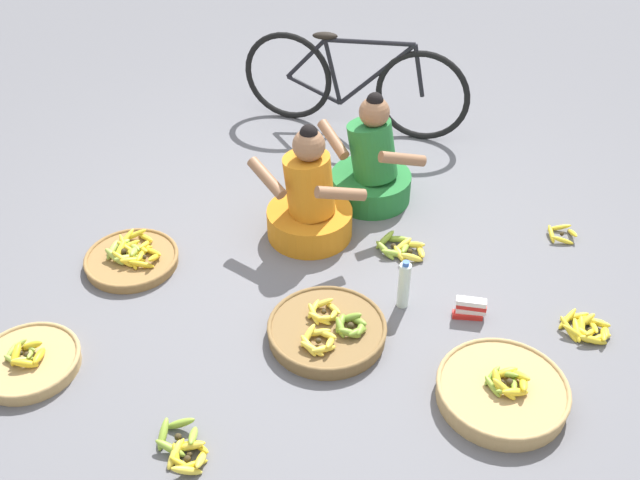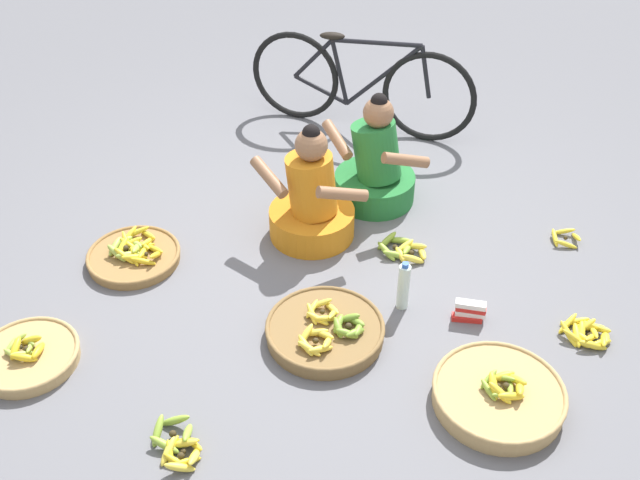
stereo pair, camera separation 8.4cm
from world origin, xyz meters
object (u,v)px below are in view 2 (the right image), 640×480
at_px(bicycle_leaning, 360,84).
at_px(banana_basket_near_vendor, 134,255).
at_px(loose_bananas_front_center, 565,238).
at_px(water_bottle, 403,286).
at_px(vendor_woman_front, 312,202).
at_px(banana_basket_back_right, 28,356).
at_px(loose_bananas_back_center, 178,445).
at_px(packet_carton_stack, 470,311).
at_px(vendor_woman_behind, 375,168).
at_px(loose_bananas_front_right, 403,250).
at_px(banana_basket_near_bicycle, 499,395).
at_px(banana_basket_mid_left, 325,330).
at_px(loose_bananas_front_left, 588,334).

distance_m(bicycle_leaning, banana_basket_near_vendor, 2.12).
xyz_separation_m(loose_bananas_front_center, water_bottle, (-0.96, -0.71, 0.12)).
xyz_separation_m(vendor_woman_front, water_bottle, (0.58, -0.58, -0.10)).
xyz_separation_m(banana_basket_back_right, banana_basket_near_vendor, (0.26, 0.84, -0.00)).
relative_size(loose_bananas_front_center, water_bottle, 0.57).
distance_m(loose_bananas_back_center, packet_carton_stack, 1.66).
relative_size(banana_basket_near_vendor, water_bottle, 1.78).
xyz_separation_m(vendor_woman_front, vendor_woman_behind, (0.35, 0.43, -0.00)).
relative_size(loose_bananas_back_center, water_bottle, 0.97).
relative_size(vendor_woman_behind, loose_bananas_front_right, 2.38).
xyz_separation_m(banana_basket_near_bicycle, water_bottle, (-0.48, 0.61, 0.09)).
height_order(loose_bananas_front_right, packet_carton_stack, packet_carton_stack).
bearing_deg(packet_carton_stack, banana_basket_mid_left, -162.45).
distance_m(banana_basket_mid_left, banana_basket_back_right, 1.50).
distance_m(banana_basket_near_bicycle, banana_basket_back_right, 2.33).
height_order(bicycle_leaning, banana_basket_near_bicycle, bicycle_leaning).
bearing_deg(banana_basket_mid_left, loose_bananas_back_center, -125.66).
xyz_separation_m(vendor_woman_front, banana_basket_mid_left, (0.20, -0.87, -0.19)).
bearing_deg(loose_bananas_front_right, water_bottle, -87.97).
relative_size(banana_basket_mid_left, loose_bananas_front_left, 2.17).
distance_m(loose_bananas_back_center, loose_bananas_front_right, 1.79).
relative_size(vendor_woman_front, loose_bananas_front_left, 2.64).
height_order(vendor_woman_front, banana_basket_mid_left, vendor_woman_front).
bearing_deg(banana_basket_mid_left, vendor_woman_behind, 83.27).
bearing_deg(banana_basket_near_bicycle, bicycle_leaning, 109.50).
height_order(water_bottle, packet_carton_stack, water_bottle).
bearing_deg(loose_bananas_front_center, bicycle_leaning, 138.47).
xyz_separation_m(loose_bananas_front_left, packet_carton_stack, (-0.61, 0.06, 0.03)).
bearing_deg(water_bottle, loose_bananas_front_center, 36.72).
bearing_deg(vendor_woman_behind, vendor_woman_front, -129.03).
distance_m(vendor_woman_front, bicycle_leaning, 1.37).
xyz_separation_m(banana_basket_mid_left, banana_basket_back_right, (-1.46, -0.37, -0.01)).
bearing_deg(vendor_woman_behind, banana_basket_mid_left, -96.73).
xyz_separation_m(loose_bananas_front_left, water_bottle, (-0.97, 0.11, 0.12)).
height_order(vendor_woman_front, loose_bananas_front_right, vendor_woman_front).
bearing_deg(banana_basket_mid_left, loose_bananas_front_right, 63.71).
bearing_deg(banana_basket_near_vendor, vendor_woman_front, 21.40).
relative_size(bicycle_leaning, banana_basket_mid_left, 2.68).
height_order(vendor_woman_behind, banana_basket_back_right, vendor_woman_behind).
height_order(vendor_woman_behind, loose_bananas_front_center, vendor_woman_behind).
height_order(vendor_woman_behind, banana_basket_near_vendor, vendor_woman_behind).
relative_size(bicycle_leaning, packet_carton_stack, 9.47).
bearing_deg(loose_bananas_front_right, loose_bananas_front_left, -29.96).
bearing_deg(vendor_woman_behind, loose_bananas_front_right, -68.64).
bearing_deg(banana_basket_mid_left, water_bottle, 36.87).
distance_m(banana_basket_back_right, water_bottle, 1.96).
height_order(bicycle_leaning, loose_bananas_front_left, bicycle_leaning).
height_order(vendor_woman_front, vendor_woman_behind, same).
distance_m(banana_basket_near_bicycle, loose_bananas_back_center, 1.50).
distance_m(loose_bananas_back_center, loose_bananas_front_left, 2.14).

